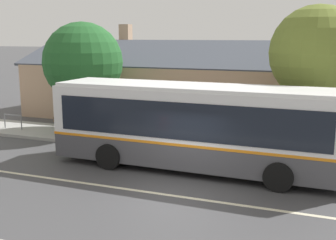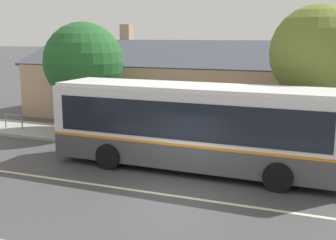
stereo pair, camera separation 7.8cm
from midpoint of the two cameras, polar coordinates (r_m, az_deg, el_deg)
name	(u,v)px [view 2 (the right image)]	position (r m, az deg, el deg)	size (l,w,h in m)	color
ground_plane	(171,196)	(13.78, 0.60, -10.20)	(300.00, 300.00, 0.00)	#424244
sidewalk_far	(218,148)	(19.21, 6.90, -3.76)	(60.00, 3.00, 0.15)	#9E9E99
lane_divider_stripe	(171,195)	(13.77, 0.60, -10.18)	(60.00, 0.16, 0.01)	beige
community_building	(207,89)	(26.73, 5.38, 4.24)	(22.49, 8.64, 5.81)	tan
transit_bus	(194,125)	(15.97, 3.63, -0.66)	(11.03, 2.91, 3.25)	#47474C
bench_by_building	(71,128)	(21.44, -12.92, -1.02)	(1.65, 0.51, 0.94)	brown
bench_down_street	(161,135)	(19.29, -0.85, -2.07)	(1.87, 0.51, 0.94)	brown
street_tree_primary	(315,56)	(18.96, 19.35, 8.14)	(3.99, 3.99, 6.35)	#4C3828
street_tree_secondary	(83,62)	(22.40, -11.28, 7.67)	(4.14, 4.14, 5.77)	#4C3828
bike_rack	(14,119)	(23.99, -20.11, 0.16)	(1.16, 0.06, 0.78)	slate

